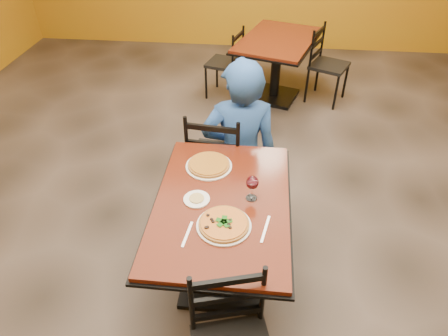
# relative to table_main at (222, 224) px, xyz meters

# --- Properties ---
(floor) EXTENTS (7.00, 8.00, 0.01)m
(floor) POSITION_rel_table_main_xyz_m (0.00, 0.50, -0.56)
(floor) COLOR black
(floor) RESTS_ON ground
(table_main) EXTENTS (0.83, 1.23, 0.75)m
(table_main) POSITION_rel_table_main_xyz_m (0.00, 0.00, 0.00)
(table_main) COLOR #591E0E
(table_main) RESTS_ON floor
(table_second) EXTENTS (1.12, 1.37, 0.75)m
(table_second) POSITION_rel_table_main_xyz_m (0.35, 2.80, -0.00)
(table_second) COLOR #591E0E
(table_second) RESTS_ON floor
(chair_main_far) EXTENTS (0.47, 0.47, 0.94)m
(chair_main_far) POSITION_rel_table_main_xyz_m (-0.12, 0.81, -0.09)
(chair_main_far) COLOR black
(chair_main_far) RESTS_ON floor
(chair_second_left) EXTENTS (0.47, 0.47, 0.84)m
(chair_second_left) POSITION_rel_table_main_xyz_m (-0.27, 2.80, -0.14)
(chair_second_left) COLOR black
(chair_second_left) RESTS_ON floor
(chair_second_right) EXTENTS (0.53, 0.53, 0.88)m
(chair_second_right) POSITION_rel_table_main_xyz_m (0.97, 2.80, -0.12)
(chair_second_right) COLOR black
(chair_second_right) RESTS_ON floor
(diner) EXTENTS (0.69, 0.50, 1.28)m
(diner) POSITION_rel_table_main_xyz_m (0.05, 0.91, 0.09)
(diner) COLOR navy
(diner) RESTS_ON floor
(plate_main) EXTENTS (0.31, 0.31, 0.01)m
(plate_main) POSITION_rel_table_main_xyz_m (0.03, -0.20, 0.20)
(plate_main) COLOR white
(plate_main) RESTS_ON table_main
(pizza_main) EXTENTS (0.28, 0.28, 0.02)m
(pizza_main) POSITION_rel_table_main_xyz_m (0.03, -0.20, 0.21)
(pizza_main) COLOR #8A2E0A
(pizza_main) RESTS_ON plate_main
(plate_far) EXTENTS (0.31, 0.31, 0.01)m
(plate_far) POSITION_rel_table_main_xyz_m (-0.12, 0.33, 0.20)
(plate_far) COLOR white
(plate_far) RESTS_ON table_main
(pizza_far) EXTENTS (0.28, 0.28, 0.02)m
(pizza_far) POSITION_rel_table_main_xyz_m (-0.12, 0.33, 0.21)
(pizza_far) COLOR #B98423
(pizza_far) RESTS_ON plate_far
(side_plate) EXTENTS (0.16, 0.16, 0.01)m
(side_plate) POSITION_rel_table_main_xyz_m (-0.15, -0.00, 0.20)
(side_plate) COLOR white
(side_plate) RESTS_ON table_main
(dip) EXTENTS (0.09, 0.09, 0.01)m
(dip) POSITION_rel_table_main_xyz_m (-0.15, -0.00, 0.21)
(dip) COLOR tan
(dip) RESTS_ON side_plate
(wine_glass) EXTENTS (0.08, 0.08, 0.18)m
(wine_glass) POSITION_rel_table_main_xyz_m (0.17, 0.05, 0.28)
(wine_glass) COLOR white
(wine_glass) RESTS_ON table_main
(fork) EXTENTS (0.04, 0.19, 0.00)m
(fork) POSITION_rel_table_main_xyz_m (-0.16, -0.28, 0.20)
(fork) COLOR silver
(fork) RESTS_ON table_main
(knife) EXTENTS (0.05, 0.21, 0.00)m
(knife) POSITION_rel_table_main_xyz_m (0.26, -0.20, 0.20)
(knife) COLOR silver
(knife) RESTS_ON table_main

